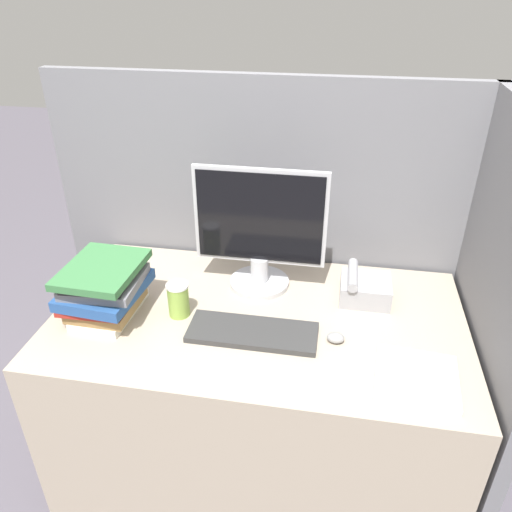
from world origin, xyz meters
The scene contains 10 objects.
cubicle_panel_rear centered at (0.00, 0.84, 0.74)m, with size 1.82×0.04×1.49m.
cubicle_panel_right centered at (0.75, 0.43, 0.74)m, with size 0.04×0.87×1.49m.
desk centered at (0.00, 0.40, 0.38)m, with size 1.42×0.81×0.76m.
monitor centered at (-0.03, 0.60, 0.98)m, with size 0.48×0.22×0.46m.
keyboard centered at (0.00, 0.30, 0.77)m, with size 0.42×0.16×0.02m.
mouse centered at (0.27, 0.31, 0.78)m, with size 0.06×0.05×0.03m.
coffee_cup centered at (-0.27, 0.36, 0.83)m, with size 0.08×0.08×0.12m.
book_stack centered at (-0.51, 0.32, 0.87)m, with size 0.26×0.30×0.20m.
desk_telephone centered at (0.36, 0.57, 0.81)m, with size 0.18×0.18×0.11m.
paper_pile centered at (0.51, 0.17, 0.77)m, with size 0.25×0.25×0.02m.
Camera 1 is at (0.24, -0.97, 1.80)m, focal length 35.00 mm.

